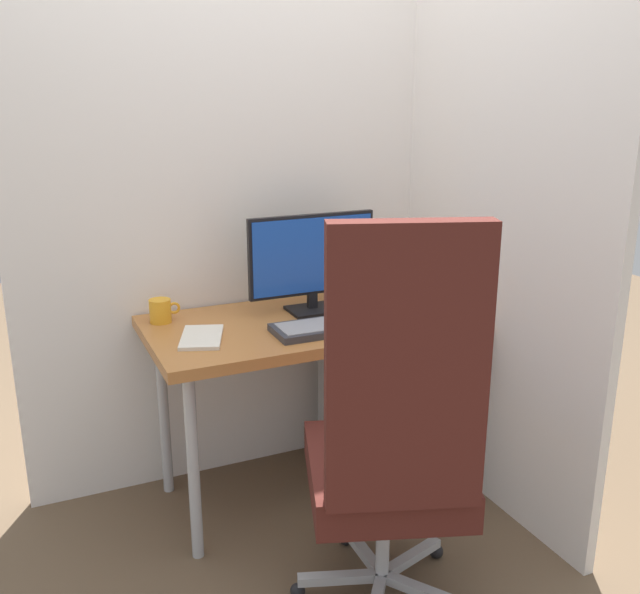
{
  "coord_description": "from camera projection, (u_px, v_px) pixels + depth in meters",
  "views": [
    {
      "loc": [
        -1.0,
        -2.31,
        1.56
      ],
      "look_at": [
        0.02,
        -0.06,
        0.83
      ],
      "focal_mm": 39.18,
      "sensor_mm": 36.0,
      "label": 1
    }
  ],
  "objects": [
    {
      "name": "monitor",
      "position": [
        312.0,
        259.0,
        2.69
      ],
      "size": [
        0.51,
        0.15,
        0.38
      ],
      "color": "black",
      "rests_on": "desk"
    },
    {
      "name": "notebook",
      "position": [
        202.0,
        337.0,
        2.43
      ],
      "size": [
        0.21,
        0.27,
        0.01
      ],
      "primitive_type": "cube",
      "rotation": [
        0.0,
        0.0,
        -0.35
      ],
      "color": "silver",
      "rests_on": "desk"
    },
    {
      "name": "desk",
      "position": [
        310.0,
        335.0,
        2.67
      ],
      "size": [
        1.22,
        0.62,
        0.73
      ],
      "color": "#B27038",
      "rests_on": "ground_plane"
    },
    {
      "name": "keyboard",
      "position": [
        338.0,
        325.0,
        2.53
      ],
      "size": [
        0.48,
        0.18,
        0.03
      ],
      "color": "#333338",
      "rests_on": "desk"
    },
    {
      "name": "mouse",
      "position": [
        417.0,
        310.0,
        2.7
      ],
      "size": [
        0.07,
        0.11,
        0.04
      ],
      "primitive_type": "ellipsoid",
      "rotation": [
        0.0,
        0.0,
        0.22
      ],
      "color": "#9EA0A5",
      "rests_on": "desk"
    },
    {
      "name": "filing_cabinet",
      "position": [
        384.0,
        413.0,
        2.89
      ],
      "size": [
        0.4,
        0.47,
        0.56
      ],
      "color": "#9EA0A5",
      "rests_on": "ground_plane"
    },
    {
      "name": "coffee_mug",
      "position": [
        161.0,
        311.0,
        2.59
      ],
      "size": [
        0.12,
        0.08,
        0.09
      ],
      "color": "orange",
      "rests_on": "desk"
    },
    {
      "name": "wall_side_right",
      "position": [
        479.0,
        137.0,
        2.61
      ],
      "size": [
        0.04,
        1.5,
        2.8
      ],
      "primitive_type": "cube",
      "color": "white",
      "rests_on": "ground_plane"
    },
    {
      "name": "ground_plane",
      "position": [
        310.0,
        488.0,
        2.86
      ],
      "size": [
        8.0,
        8.0,
        0.0
      ],
      "primitive_type": "plane",
      "color": "brown"
    },
    {
      "name": "office_chair",
      "position": [
        393.0,
        439.0,
        1.99
      ],
      "size": [
        0.61,
        0.66,
        1.27
      ],
      "color": "black",
      "rests_on": "ground_plane"
    },
    {
      "name": "wall_back",
      "position": [
        274.0,
        134.0,
        2.76
      ],
      "size": [
        2.1,
        0.04,
        2.8
      ],
      "primitive_type": "cube",
      "color": "white",
      "rests_on": "ground_plane"
    },
    {
      "name": "pen_holder",
      "position": [
        403.0,
        284.0,
        2.94
      ],
      "size": [
        0.1,
        0.1,
        0.15
      ],
      "color": "#B2B5BA",
      "rests_on": "desk"
    }
  ]
}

